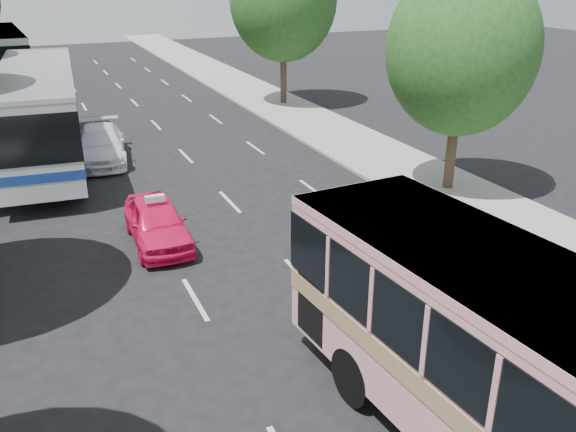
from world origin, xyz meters
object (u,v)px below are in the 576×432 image
pink_bus (559,385)px  tour_coach_front (40,108)px  white_pickup (100,145)px  tour_coach_rear (2,52)px  pink_taxi (157,222)px

pink_bus → tour_coach_front: (-5.80, 21.28, 0.18)m
white_pickup → tour_coach_rear: size_ratio=0.40×
white_pickup → tour_coach_front: (-2.09, 0.58, 1.62)m
pink_bus → white_pickup: size_ratio=2.26×
white_pickup → tour_coach_front: tour_coach_front is taller
pink_bus → tour_coach_front: tour_coach_front is taller
pink_taxi → white_pickup: 9.07m
tour_coach_front → tour_coach_rear: bearing=98.1°
pink_bus → white_pickup: (-3.71, 20.70, -1.44)m
pink_taxi → tour_coach_front: (-2.50, 9.64, 1.67)m
pink_bus → tour_coach_rear: 41.93m
white_pickup → tour_coach_rear: 20.96m
white_pickup → tour_coach_rear: (-3.51, 20.61, 1.48)m
white_pickup → tour_coach_rear: bearing=106.8°
pink_taxi → tour_coach_rear: bearing=98.8°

